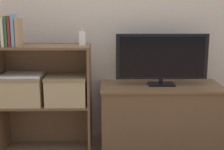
# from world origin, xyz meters

# --- Properties ---
(wall_back) EXTENTS (10.00, 0.05, 2.40)m
(wall_back) POSITION_xyz_m (0.00, 0.49, 1.20)
(wall_back) COLOR beige
(wall_back) RESTS_ON ground_plane
(tv_stand) EXTENTS (1.04, 0.47, 0.54)m
(tv_stand) POSITION_xyz_m (0.42, 0.23, 0.27)
(tv_stand) COLOR brown
(tv_stand) RESTS_ON ground_plane
(tv) EXTENTS (0.77, 0.14, 0.44)m
(tv) POSITION_xyz_m (0.42, 0.22, 0.77)
(tv) COLOR black
(tv) RESTS_ON tv_stand
(bookshelf_lower_tier) EXTENTS (0.75, 0.32, 0.41)m
(bookshelf_lower_tier) POSITION_xyz_m (-0.55, 0.21, 0.26)
(bookshelf_lower_tier) COLOR brown
(bookshelf_lower_tier) RESTS_ON ground_plane
(bookshelf_upper_tier) EXTENTS (0.75, 0.32, 0.48)m
(bookshelf_upper_tier) POSITION_xyz_m (-0.55, 0.22, 0.71)
(bookshelf_upper_tier) COLOR brown
(bookshelf_upper_tier) RESTS_ON bookshelf_lower_tier
(book_ivory) EXTENTS (0.02, 0.14, 0.22)m
(book_ivory) POSITION_xyz_m (-0.84, 0.10, 1.00)
(book_ivory) COLOR silver
(book_ivory) RESTS_ON bookshelf_upper_tier
(book_forest) EXTENTS (0.02, 0.14, 0.24)m
(book_forest) POSITION_xyz_m (-0.81, 0.10, 1.01)
(book_forest) COLOR #286638
(book_forest) RESTS_ON bookshelf_upper_tier
(book_crimson) EXTENTS (0.02, 0.13, 0.23)m
(book_crimson) POSITION_xyz_m (-0.79, 0.10, 1.00)
(book_crimson) COLOR #B22328
(book_crimson) RESTS_ON bookshelf_upper_tier
(book_skyblue) EXTENTS (0.02, 0.13, 0.25)m
(book_skyblue) POSITION_xyz_m (-0.76, 0.10, 1.01)
(book_skyblue) COLOR #709ECC
(book_skyblue) RESTS_ON bookshelf_upper_tier
(book_tan) EXTENTS (0.03, 0.15, 0.22)m
(book_tan) POSITION_xyz_m (-0.73, 0.10, 1.00)
(book_tan) COLOR tan
(book_tan) RESTS_ON bookshelf_upper_tier
(baby_monitor) EXTENTS (0.05, 0.03, 0.14)m
(baby_monitor) POSITION_xyz_m (-0.24, 0.16, 0.94)
(baby_monitor) COLOR white
(baby_monitor) RESTS_ON bookshelf_upper_tier
(storage_basket_left) EXTENTS (0.33, 0.28, 0.23)m
(storage_basket_left) POSITION_xyz_m (-0.73, 0.14, 0.53)
(storage_basket_left) COLOR tan
(storage_basket_left) RESTS_ON bookshelf_lower_tier
(storage_basket_right) EXTENTS (0.33, 0.28, 0.23)m
(storage_basket_right) POSITION_xyz_m (-0.38, 0.14, 0.53)
(storage_basket_right) COLOR tan
(storage_basket_right) RESTS_ON bookshelf_lower_tier
(laptop) EXTENTS (0.32, 0.23, 0.02)m
(laptop) POSITION_xyz_m (-0.73, 0.14, 0.65)
(laptop) COLOR white
(laptop) RESTS_ON storage_basket_left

